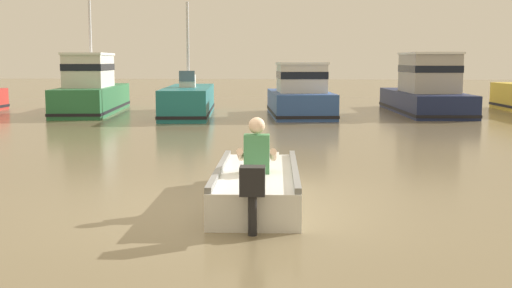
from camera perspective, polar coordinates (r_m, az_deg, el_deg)
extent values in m
plane|color=#7A6B4C|center=(8.40, -3.03, -5.86)|extent=(120.00, 120.00, 0.00)
cube|color=white|center=(8.73, 0.10, -3.86)|extent=(1.29, 3.16, 0.44)
cube|color=white|center=(10.43, 0.40, -2.00)|extent=(0.63, 0.44, 0.42)
cube|color=gray|center=(8.71, -3.26, -2.22)|extent=(0.27, 3.04, 0.08)
cube|color=gray|center=(8.68, 3.47, -2.26)|extent=(0.27, 3.04, 0.08)
cube|color=white|center=(8.59, 0.08, -2.81)|extent=(1.03, 0.34, 0.06)
cylinder|color=black|center=(7.10, -0.32, -6.07)|extent=(0.11, 0.11, 0.54)
cube|color=black|center=(7.03, -0.32, -3.30)|extent=(0.29, 0.26, 0.32)
cube|color=#3F7F4C|center=(8.50, 0.07, -0.88)|extent=(0.35, 0.24, 0.52)
sphere|color=beige|center=(8.45, 0.07, 1.67)|extent=(0.22, 0.22, 0.22)
cylinder|color=beige|center=(8.56, -1.39, -0.96)|extent=(0.12, 0.43, 0.23)
cylinder|color=beige|center=(8.54, 1.55, -0.97)|extent=(0.12, 0.43, 0.23)
cube|color=#287042|center=(24.82, -14.33, 3.89)|extent=(2.70, 6.82, 0.99)
cube|color=black|center=(24.84, -14.31, 3.15)|extent=(2.74, 6.87, 0.10)
cube|color=silver|center=(24.20, -14.69, 6.32)|extent=(1.75, 2.96, 1.15)
cube|color=black|center=(24.20, -14.70, 6.66)|extent=(1.79, 2.99, 0.24)
cube|color=white|center=(24.20, -14.74, 7.78)|extent=(1.84, 3.11, 0.08)
cylinder|color=silver|center=(24.63, -14.57, 8.67)|extent=(0.10, 0.10, 3.15)
cube|color=#1E727A|center=(22.97, -6.02, 3.84)|extent=(2.31, 6.49, 1.01)
cube|color=black|center=(22.99, -6.01, 3.03)|extent=(2.36, 6.54, 0.10)
cube|color=silver|center=(22.46, -6.14, 5.61)|extent=(0.60, 0.56, 0.44)
cube|color=slate|center=(22.20, -6.20, 6.06)|extent=(0.54, 0.11, 0.36)
cylinder|color=silver|center=(22.77, -6.12, 8.81)|extent=(0.10, 0.10, 2.96)
cube|color=#2D519E|center=(22.64, 3.91, 3.62)|extent=(2.64, 5.13, 0.86)
cube|color=black|center=(22.66, 3.91, 2.92)|extent=(2.69, 5.17, 0.10)
cube|color=silver|center=(22.16, 4.06, 5.87)|extent=(1.82, 2.25, 0.95)
cube|color=black|center=(22.16, 4.06, 6.18)|extent=(1.85, 2.28, 0.24)
cube|color=white|center=(22.16, 4.07, 7.20)|extent=(1.91, 2.36, 0.08)
cube|color=#19234C|center=(24.73, 14.75, 3.65)|extent=(2.62, 6.93, 0.80)
cube|color=black|center=(24.75, 14.73, 3.05)|extent=(2.66, 6.98, 0.10)
cube|color=#B2ADA3|center=(24.09, 15.18, 6.11)|extent=(1.85, 2.97, 1.36)
cube|color=black|center=(24.09, 15.19, 6.51)|extent=(1.88, 3.00, 0.24)
cube|color=white|center=(24.09, 15.24, 7.82)|extent=(1.94, 3.12, 0.08)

